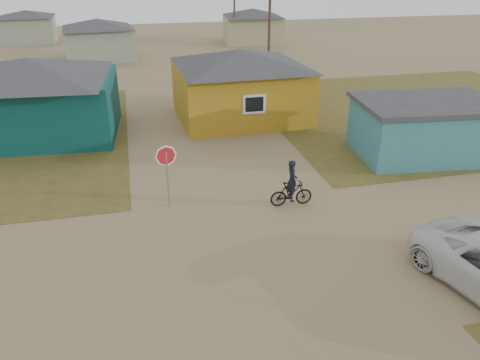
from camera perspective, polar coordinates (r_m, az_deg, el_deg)
name	(u,v)px	position (r m, az deg, el deg)	size (l,w,h in m)	color
ground	(266,258)	(14.70, 3.19, -9.44)	(120.00, 120.00, 0.00)	#907A53
grass_ne	(426,109)	(31.31, 21.70, 8.03)	(20.00, 18.00, 0.00)	brown
house_teal	(32,97)	(26.31, -23.99, 9.26)	(8.93, 7.08, 4.00)	#0A3835
house_yellow	(241,84)	(27.02, 0.09, 11.68)	(7.72, 6.76, 3.90)	#AB7C1A
shed_turquoise	(425,128)	(23.36, 21.64, 5.92)	(6.71, 4.93, 2.60)	teal
house_pale_west	(99,39)	(46.08, -16.82, 16.17)	(7.04, 6.15, 3.60)	gray
house_beige_east	(253,25)	(53.70, 1.57, 18.33)	(6.95, 6.05, 3.60)	tan
house_pale_north	(28,26)	(58.87, -24.46, 16.73)	(6.28, 5.81, 3.40)	gray
utility_pole_near	(269,25)	(35.28, 3.60, 18.37)	(1.40, 0.20, 8.00)	#48382B
utility_pole_far	(234,5)	(50.94, -0.70, 20.54)	(1.40, 0.20, 8.00)	#48382B
stop_sign	(166,162)	(16.95, -8.96, 2.17)	(0.79, 0.20, 2.44)	gray
cyclist	(292,189)	(17.41, 6.30, -1.12)	(1.62, 0.59, 1.82)	black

